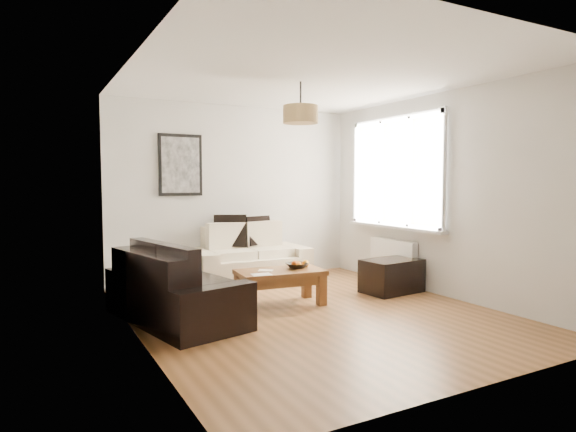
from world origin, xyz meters
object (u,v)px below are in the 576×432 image
coffee_table (280,287)px  ottoman (392,276)px  sofa_leather (176,285)px  loveseat_cream (249,256)px

coffee_table → ottoman: (1.61, -0.12, 0.01)m
sofa_leather → ottoman: sofa_leather is taller
loveseat_cream → coffee_table: (-0.16, -1.27, -0.20)m
loveseat_cream → coffee_table: 1.30m
sofa_leather → coffee_table: size_ratio=1.70×
sofa_leather → coffee_table: bearing=-99.9°
coffee_table → ottoman: size_ratio=1.33×
coffee_table → ottoman: ottoman is taller
sofa_leather → ottoman: 2.88m
coffee_table → ottoman: bearing=-4.4°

